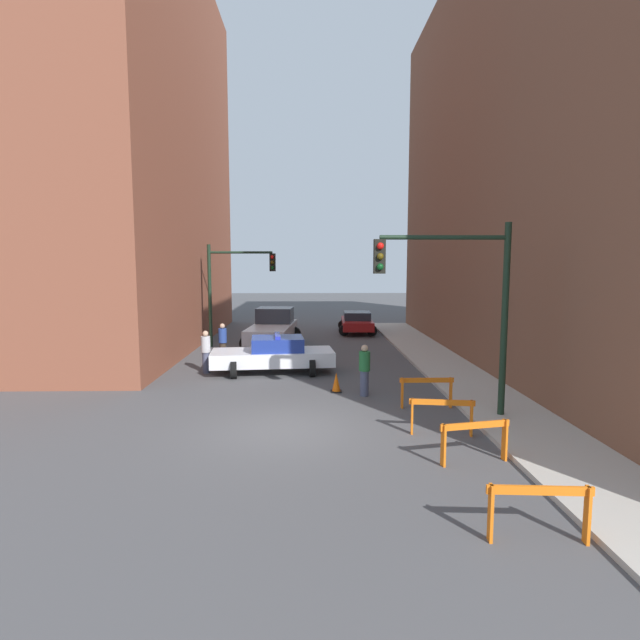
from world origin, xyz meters
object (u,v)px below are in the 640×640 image
at_px(pedestrian_crossing, 206,351).
at_px(pedestrian_corner, 223,342).
at_px(traffic_light_near, 462,290).
at_px(traffic_cone, 336,383).
at_px(police_car, 274,354).
at_px(white_truck, 273,328).
at_px(parked_car_near, 357,322).
at_px(pedestrian_sidewalk, 364,369).
at_px(barrier_corner, 427,387).
at_px(barrier_mid, 475,435).
at_px(barrier_back, 442,411).
at_px(barrier_front, 539,504).
at_px(traffic_light_far, 231,280).

height_order(pedestrian_crossing, pedestrian_corner, same).
height_order(traffic_light_near, pedestrian_corner, traffic_light_near).
bearing_deg(traffic_cone, police_car, 127.07).
relative_size(traffic_light_near, police_car, 1.07).
xyz_separation_m(white_truck, pedestrian_corner, (-1.87, -4.26, -0.04)).
distance_m(parked_car_near, pedestrian_sidewalk, 14.78).
bearing_deg(police_car, barrier_corner, -140.70).
relative_size(parked_car_near, pedestrian_sidewalk, 2.63).
xyz_separation_m(traffic_light_near, pedestrian_corner, (-7.85, 8.29, -2.67)).
relative_size(traffic_light_near, traffic_cone, 7.93).
relative_size(barrier_mid, barrier_back, 0.99).
xyz_separation_m(pedestrian_sidewalk, barrier_back, (1.50, -3.75, -0.24)).
bearing_deg(barrier_front, white_truck, 106.04).
distance_m(pedestrian_sidewalk, barrier_mid, 5.79).
bearing_deg(traffic_cone, parked_car_near, 81.79).
relative_size(traffic_light_near, white_truck, 0.94).
bearing_deg(pedestrian_crossing, barrier_mid, -110.49).
bearing_deg(pedestrian_crossing, police_car, -60.60).
bearing_deg(traffic_light_far, police_car, -67.70).
bearing_deg(barrier_front, police_car, 111.91).
relative_size(barrier_mid, traffic_cone, 2.40).
xyz_separation_m(barrier_mid, barrier_back, (-0.24, 1.76, 0.00)).
xyz_separation_m(pedestrian_corner, barrier_corner, (7.21, -7.23, -0.24)).
bearing_deg(barrier_back, barrier_corner, 85.61).
height_order(police_car, parked_car_near, police_car).
bearing_deg(pedestrian_crossing, traffic_cone, -91.88).
xyz_separation_m(pedestrian_sidewalk, traffic_cone, (-0.88, 0.49, -0.54)).
distance_m(traffic_light_near, barrier_back, 3.29).
xyz_separation_m(white_truck, barrier_front, (5.36, -18.66, -0.29)).
relative_size(traffic_light_near, barrier_mid, 3.30).
relative_size(police_car, pedestrian_corner, 2.92).
bearing_deg(barrier_corner, pedestrian_sidewalk, 140.21).
bearing_deg(barrier_front, pedestrian_crossing, 121.82).
xyz_separation_m(police_car, traffic_cone, (2.27, -3.00, -0.41)).
height_order(traffic_light_near, police_car, traffic_light_near).
bearing_deg(parked_car_near, pedestrian_sidewalk, -92.17).
bearing_deg(white_truck, police_car, -80.68).
distance_m(traffic_light_near, pedestrian_corner, 11.73).
distance_m(traffic_light_far, pedestrian_crossing, 6.74).
xyz_separation_m(parked_car_near, traffic_cone, (-2.05, -14.25, -0.36)).
height_order(pedestrian_sidewalk, barrier_front, pedestrian_sidewalk).
bearing_deg(barrier_front, pedestrian_sidewalk, 101.24).
relative_size(barrier_back, traffic_cone, 2.43).
distance_m(pedestrian_sidewalk, barrier_back, 4.05).
bearing_deg(white_truck, barrier_front, -69.10).
distance_m(pedestrian_crossing, barrier_corner, 8.93).
height_order(white_truck, barrier_back, white_truck).
relative_size(white_truck, barrier_corner, 3.47).
distance_m(police_car, pedestrian_corner, 3.35).
bearing_deg(pedestrian_corner, pedestrian_crossing, 163.14).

